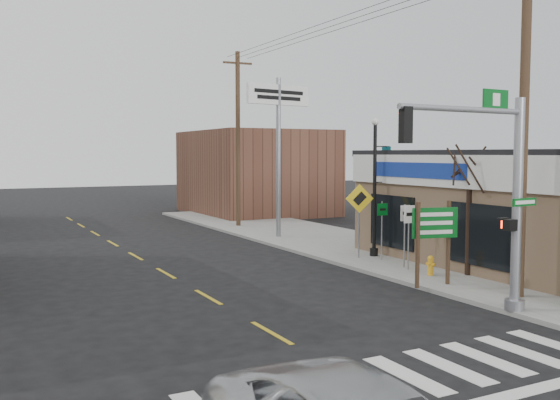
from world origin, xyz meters
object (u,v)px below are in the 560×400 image
traffic_signal_pole (499,181)px  utility_pole_near (524,107)px  guide_sign (434,231)px  dance_center_sign (278,119)px  lamp_post (376,176)px  utility_pole_far (238,137)px  fire_hydrant (431,265)px  bare_tree (471,156)px

traffic_signal_pole → utility_pole_near: utility_pole_near is taller
guide_sign → utility_pole_near: utility_pole_near is taller
traffic_signal_pole → utility_pole_near: (1.95, 1.01, 1.93)m
guide_sign → dance_center_sign: size_ratio=0.34×
lamp_post → utility_pole_near: 7.81m
utility_pole_far → dance_center_sign: bearing=-88.0°
utility_pole_near → fire_hydrant: bearing=94.0°
guide_sign → dance_center_sign: dance_center_sign is taller
dance_center_sign → utility_pole_near: utility_pole_near is taller
guide_sign → lamp_post: size_ratio=0.48×
fire_hydrant → utility_pole_far: 16.42m
lamp_post → utility_pole_near: bearing=-89.0°
bare_tree → dance_center_sign: bearing=95.6°
guide_sign → utility_pole_far: size_ratio=0.27×
guide_sign → fire_hydrant: (1.06, 1.33, -1.31)m
traffic_signal_pole → guide_sign: size_ratio=2.16×
lamp_post → utility_pole_near: (-0.60, -7.48, 2.14)m
fire_hydrant → bare_tree: size_ratio=0.13×
utility_pole_near → bare_tree: bearing=72.9°
bare_tree → utility_pole_far: size_ratio=0.52×
guide_sign → fire_hydrant: size_ratio=3.90×
traffic_signal_pole → fire_hydrant: 5.65m
dance_center_sign → bare_tree: size_ratio=1.52×
lamp_post → bare_tree: (0.41, -4.53, 0.82)m
utility_pole_near → utility_pole_far: 19.26m
utility_pole_near → guide_sign: bearing=121.1°
guide_sign → fire_hydrant: 2.15m
fire_hydrant → lamp_post: lamp_post is taller
guide_sign → dance_center_sign: (1.09, 12.13, 3.93)m
fire_hydrant → lamp_post: 4.92m
utility_pole_far → lamp_post: bearing=-83.8°
dance_center_sign → utility_pole_far: utility_pole_far is taller
fire_hydrant → lamp_post: size_ratio=0.12×
fire_hydrant → utility_pole_near: (0.14, -3.46, 4.87)m
lamp_post → bare_tree: size_ratio=1.07×
bare_tree → fire_hydrant: bearing=156.2°
guide_sign → lamp_post: 5.82m
traffic_signal_pole → dance_center_sign: bearing=80.4°
utility_pole_far → bare_tree: bearing=-83.2°
dance_center_sign → traffic_signal_pole: bearing=-106.7°
utility_pole_far → traffic_signal_pole: bearing=-92.2°
lamp_post → fire_hydrant: bearing=-94.9°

